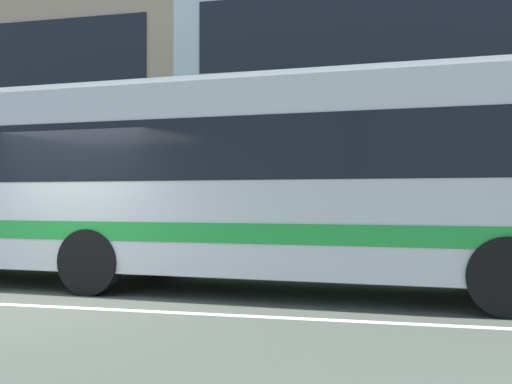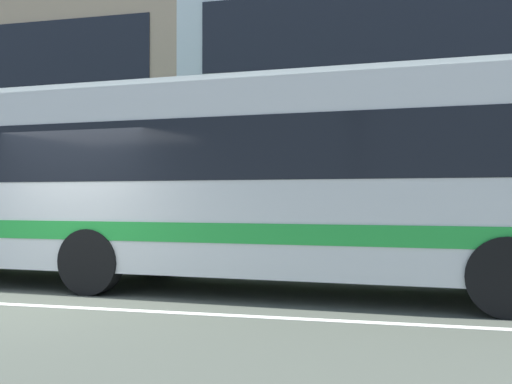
% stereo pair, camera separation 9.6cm
% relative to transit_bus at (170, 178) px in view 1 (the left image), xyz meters
% --- Properties ---
extents(ground_plane, '(160.00, 160.00, 0.00)m').
position_rel_transit_bus_xyz_m(ground_plane, '(-1.15, -2.18, -1.80)').
color(ground_plane, '#3F443B').
extents(lane_centre_line, '(60.00, 0.16, 0.01)m').
position_rel_transit_bus_xyz_m(lane_centre_line, '(-1.15, -2.18, -1.79)').
color(lane_centre_line, silver).
rests_on(lane_centre_line, ground_plane).
extents(hedge_row_far, '(23.31, 1.10, 1.17)m').
position_rel_transit_bus_xyz_m(hedge_row_far, '(-4.71, 3.46, -1.21)').
color(hedge_row_far, '#31642D').
rests_on(hedge_row_far, ground_plane).
extents(transit_bus, '(12.34, 3.28, 3.26)m').
position_rel_transit_bus_xyz_m(transit_bus, '(0.00, 0.00, 0.00)').
color(transit_bus, silver).
rests_on(transit_bus, ground_plane).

